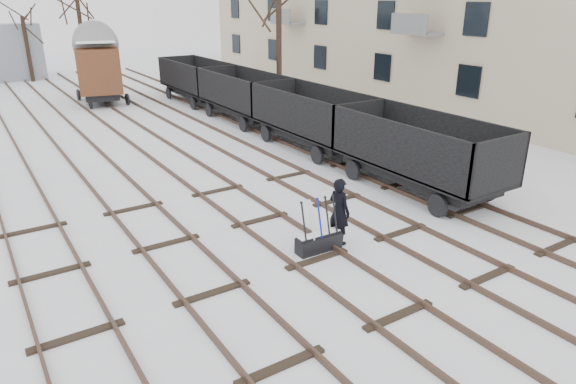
% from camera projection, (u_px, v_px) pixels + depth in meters
% --- Properties ---
extents(ground, '(120.00, 120.00, 0.00)m').
position_uv_depth(ground, '(317.00, 260.00, 13.44)').
color(ground, white).
rests_on(ground, ground).
extents(tracks, '(13.90, 52.00, 0.16)m').
position_uv_depth(tracks, '(147.00, 141.00, 24.14)').
color(tracks, black).
rests_on(tracks, ground).
extents(ground_frame, '(1.31, 0.45, 1.49)m').
position_uv_depth(ground_frame, '(319.00, 241.00, 13.86)').
color(ground_frame, black).
rests_on(ground_frame, ground).
extents(worker, '(0.58, 0.77, 1.90)m').
position_uv_depth(worker, '(339.00, 211.00, 14.08)').
color(worker, black).
rests_on(worker, ground).
extents(freight_wagon_a, '(2.58, 6.45, 2.63)m').
position_uv_depth(freight_wagon_a, '(417.00, 163.00, 17.95)').
color(freight_wagon_a, black).
rests_on(freight_wagon_a, ground).
extents(freight_wagon_b, '(2.58, 6.45, 2.63)m').
position_uv_depth(freight_wagon_b, '(312.00, 126.00, 22.97)').
color(freight_wagon_b, black).
rests_on(freight_wagon_b, ground).
extents(freight_wagon_c, '(2.58, 6.45, 2.63)m').
position_uv_depth(freight_wagon_c, '(244.00, 103.00, 27.98)').
color(freight_wagon_c, black).
rests_on(freight_wagon_c, ground).
extents(freight_wagon_d, '(2.58, 6.45, 2.63)m').
position_uv_depth(freight_wagon_d, '(197.00, 86.00, 33.00)').
color(freight_wagon_d, black).
rests_on(freight_wagon_d, ground).
extents(box_van_wagon, '(3.75, 5.59, 3.91)m').
position_uv_depth(box_van_wagon, '(99.00, 67.00, 32.38)').
color(box_van_wagon, black).
rests_on(box_van_wagon, ground).
extents(tree_near, '(0.30, 0.30, 8.15)m').
position_uv_depth(tree_near, '(279.00, 44.00, 27.21)').
color(tree_near, black).
rests_on(tree_near, ground).
extents(tree_far_left, '(0.30, 0.30, 4.99)m').
position_uv_depth(tree_far_left, '(28.00, 49.00, 40.41)').
color(tree_far_left, black).
rests_on(tree_far_left, ground).
extents(tree_far_right, '(0.30, 0.30, 7.66)m').
position_uv_depth(tree_far_right, '(82.00, 34.00, 37.67)').
color(tree_far_right, black).
rests_on(tree_far_right, ground).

